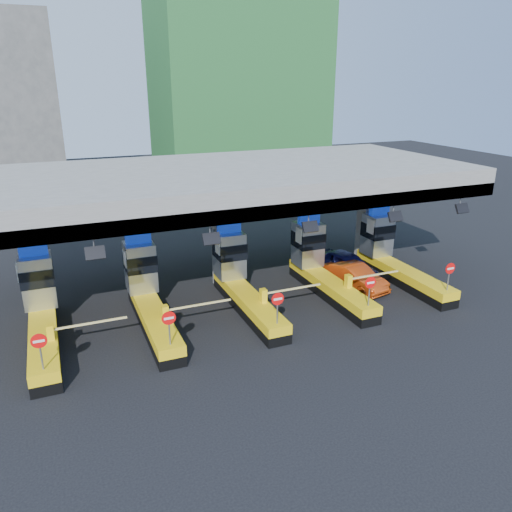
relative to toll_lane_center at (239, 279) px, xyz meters
name	(u,v)px	position (x,y,z in m)	size (l,w,h in m)	color
ground	(241,304)	(0.00, -0.28, -1.40)	(120.00, 120.00, 0.00)	black
toll_canopy	(222,184)	(0.00, 2.59, 4.74)	(28.00, 12.09, 7.00)	slate
toll_lane_far_left	(41,309)	(-10.00, 0.00, 0.00)	(4.43, 8.00, 4.16)	black
toll_lane_left	(147,293)	(-5.00, 0.00, 0.00)	(4.43, 8.00, 4.16)	black
toll_lane_center	(239,279)	(0.00, 0.00, 0.00)	(4.43, 8.00, 4.16)	black
toll_lane_right	(320,266)	(5.00, 0.00, 0.00)	(4.43, 8.00, 4.16)	black
toll_lane_far_right	(391,255)	(10.00, 0.00, 0.00)	(4.43, 8.00, 4.16)	black
bg_building_scaffold	(237,57)	(12.00, 31.72, 12.60)	(18.00, 12.00, 28.00)	#1E5926
van	(347,265)	(7.40, 0.83, -0.58)	(1.93, 4.79, 1.63)	black
red_car	(355,277)	(6.99, -0.72, -0.70)	(1.49, 4.26, 1.40)	#AA360D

